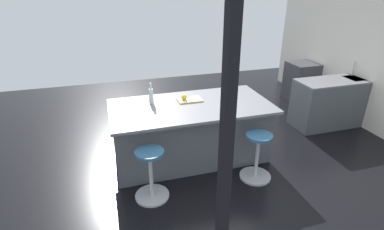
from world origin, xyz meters
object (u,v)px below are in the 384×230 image
Objects in this scene: kitchen_island at (190,131)px; stool_middle at (151,176)px; water_bottle at (151,95)px; apple_yellow at (184,97)px; cutting_board at (190,100)px; stool_by_window at (257,158)px; oven_range at (301,82)px.

kitchen_island is 3.40× the size of stool_middle.
stool_middle is 1.21m from water_bottle.
apple_yellow is at bearing -69.15° from kitchen_island.
stool_middle is 1.90× the size of cutting_board.
stool_by_window is at bearing 133.76° from kitchen_island.
stool_middle is 1.33m from cutting_board.
cutting_board reaches higher than stool_middle.
kitchen_island is 6.48× the size of cutting_board.
stool_middle is (0.74, 0.77, -0.14)m from kitchen_island.
stool_by_window is (-0.74, 0.77, -0.14)m from kitchen_island.
stool_by_window is 1.90× the size of cutting_board.
cutting_board is 0.10m from apple_yellow.
stool_by_window is (2.40, 2.46, -0.11)m from oven_range.
apple_yellow is (0.08, -0.01, 0.05)m from cutting_board.
stool_by_window is at bearing 143.12° from water_bottle.
kitchen_island is 7.46× the size of water_bottle.
cutting_board reaches higher than oven_range.
kitchen_island is 0.81m from water_bottle.
water_bottle reaches higher than stool_by_window.
water_bottle reaches higher than cutting_board.
oven_range is 3.44m from stool_by_window.
water_bottle is (0.48, -0.05, 0.06)m from apple_yellow.
oven_range is 4.60m from stool_middle.
kitchen_island is 1.08m from stool_by_window.
oven_range is 1.26× the size of stool_by_window.
oven_range is 3.57m from kitchen_island.
water_bottle is at bearing -5.29° from cutting_board.
oven_range is at bearing -134.24° from stool_by_window.
oven_range reaches higher than stool_middle.
kitchen_island is 0.48m from cutting_board.
stool_by_window is 1.48m from stool_middle.
oven_range is 4.02m from water_bottle.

